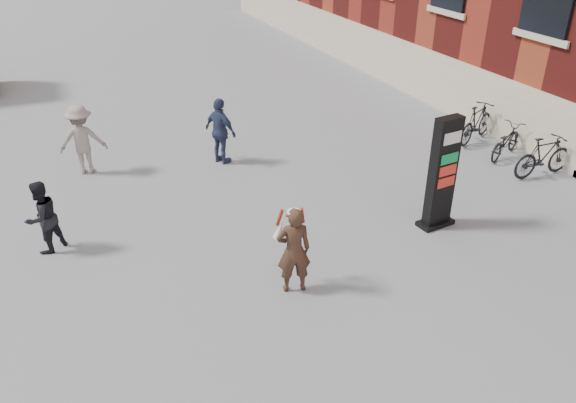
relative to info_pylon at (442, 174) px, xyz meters
name	(u,v)px	position (x,y,z in m)	size (l,w,h in m)	color
ground	(268,314)	(-4.56, -1.34, -1.27)	(100.00, 100.00, 0.00)	#9E9EA3
info_pylon	(442,174)	(0.00, 0.00, 0.00)	(0.85, 0.49, 2.54)	black
woman	(294,249)	(-3.85, -0.85, -0.38)	(0.75, 0.70, 1.73)	#3A2416
pedestrian_a	(42,217)	(-7.97, 2.38, -0.49)	(0.76, 0.59, 1.56)	black
pedestrian_b	(82,140)	(-6.81, 5.95, -0.35)	(1.19, 0.68, 1.84)	gray
pedestrian_c	(221,131)	(-3.34, 5.10, -0.36)	(1.07, 0.44, 1.82)	navy
bike_5	(544,156)	(4.04, 0.96, -0.72)	(0.52, 1.83, 1.10)	black
bike_6	(506,141)	(4.04, 2.32, -0.82)	(0.60, 1.72, 0.90)	black
bike_7	(477,123)	(4.04, 3.55, -0.70)	(0.54, 1.89, 1.14)	black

